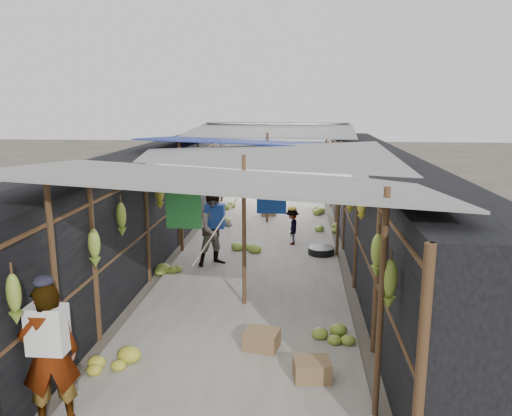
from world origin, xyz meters
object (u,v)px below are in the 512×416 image
(crate_near, at_px, (312,370))
(shopper_blue, at_px, (215,229))
(vendor_elderly, at_px, (50,355))
(vendor_seated, at_px, (292,227))
(black_basin, at_px, (321,251))

(crate_near, xyz_separation_m, shopper_blue, (-1.96, 4.39, 0.66))
(crate_near, bearing_deg, shopper_blue, 106.91)
(crate_near, height_order, vendor_elderly, vendor_elderly)
(crate_near, bearing_deg, vendor_elderly, -165.67)
(shopper_blue, xyz_separation_m, vendor_seated, (1.61, 1.70, -0.34))
(crate_near, relative_size, black_basin, 0.75)
(black_basin, relative_size, shopper_blue, 0.38)
(crate_near, distance_m, vendor_elderly, 3.10)
(vendor_elderly, bearing_deg, crate_near, 176.74)
(crate_near, height_order, shopper_blue, shopper_blue)
(crate_near, height_order, black_basin, crate_near)
(black_basin, bearing_deg, shopper_blue, -158.02)
(crate_near, xyz_separation_m, black_basin, (0.33, 5.32, -0.05))
(black_basin, relative_size, vendor_elderly, 0.37)
(shopper_blue, bearing_deg, vendor_seated, 14.89)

